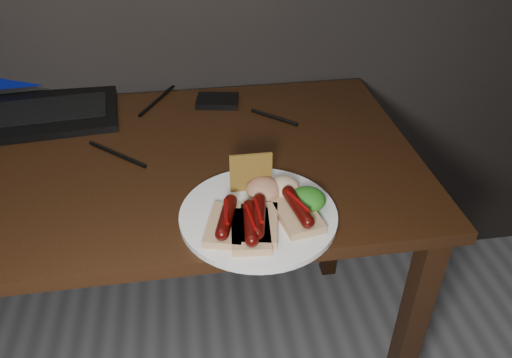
{
  "coord_description": "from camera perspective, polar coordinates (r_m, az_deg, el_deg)",
  "views": [
    {
      "loc": [
        0.18,
        0.4,
        1.37
      ],
      "look_at": [
        0.3,
        1.17,
        0.82
      ],
      "focal_mm": 35.0,
      "sensor_mm": 36.0,
      "label": 1
    }
  ],
  "objects": [
    {
      "name": "bread_sausage_left",
      "position": [
        0.92,
        -3.37,
        -4.88
      ],
      "size": [
        0.1,
        0.13,
        0.04
      ],
      "color": "tan",
      "rests_on": "plate"
    },
    {
      "name": "desk",
      "position": [
        1.22,
        -15.62,
        -1.55
      ],
      "size": [
        1.4,
        0.7,
        0.75
      ],
      "color": "#351D0D",
      "rests_on": "ground"
    },
    {
      "name": "hard_drive",
      "position": [
        1.38,
        -4.44,
        8.88
      ],
      "size": [
        0.12,
        0.1,
        0.02
      ],
      "primitive_type": "cube",
      "rotation": [
        0.0,
        0.0,
        -0.19
      ],
      "color": "black",
      "rests_on": "desk"
    },
    {
      "name": "desk_cables",
      "position": [
        1.29,
        -16.63,
        5.31
      ],
      "size": [
        0.94,
        0.44,
        0.01
      ],
      "color": "black",
      "rests_on": "desk"
    },
    {
      "name": "salad_greens",
      "position": [
        0.97,
        5.94,
        -2.33
      ],
      "size": [
        0.07,
        0.07,
        0.04
      ],
      "primitive_type": "ellipsoid",
      "color": "#186113",
      "rests_on": "plate"
    },
    {
      "name": "plate",
      "position": [
        0.97,
        0.27,
        -4.12
      ],
      "size": [
        0.32,
        0.32,
        0.01
      ],
      "primitive_type": "cylinder",
      "rotation": [
        0.0,
        0.0,
        0.04
      ],
      "color": "white",
      "rests_on": "desk"
    },
    {
      "name": "laptop",
      "position": [
        1.45,
        -23.06,
        9.56
      ],
      "size": [
        0.39,
        0.38,
        0.25
      ],
      "color": "black",
      "rests_on": "desk"
    },
    {
      "name": "salsa_mound",
      "position": [
        0.99,
        0.91,
        -1.18
      ],
      "size": [
        0.07,
        0.07,
        0.04
      ],
      "primitive_type": "ellipsoid",
      "color": "maroon",
      "rests_on": "plate"
    },
    {
      "name": "crispbread",
      "position": [
        1.0,
        -0.58,
        0.76
      ],
      "size": [
        0.08,
        0.01,
        0.08
      ],
      "primitive_type": "cube",
      "color": "olive",
      "rests_on": "plate"
    },
    {
      "name": "bread_sausage_right",
      "position": [
        0.94,
        4.74,
        -3.68
      ],
      "size": [
        0.09,
        0.13,
        0.04
      ],
      "color": "tan",
      "rests_on": "plate"
    },
    {
      "name": "bread_sausage_extra",
      "position": [
        0.9,
        -0.61,
        -5.54
      ],
      "size": [
        0.08,
        0.12,
        0.04
      ],
      "color": "tan",
      "rests_on": "plate"
    },
    {
      "name": "coleslaw_mound",
      "position": [
        1.0,
        3.16,
        -0.91
      ],
      "size": [
        0.06,
        0.06,
        0.04
      ],
      "primitive_type": "ellipsoid",
      "color": "white",
      "rests_on": "plate"
    },
    {
      "name": "bread_sausage_center",
      "position": [
        0.92,
        0.27,
        -4.78
      ],
      "size": [
        0.09,
        0.13,
        0.04
      ],
      "color": "tan",
      "rests_on": "plate"
    }
  ]
}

